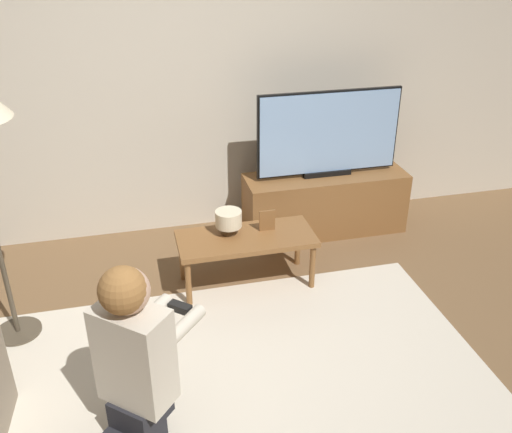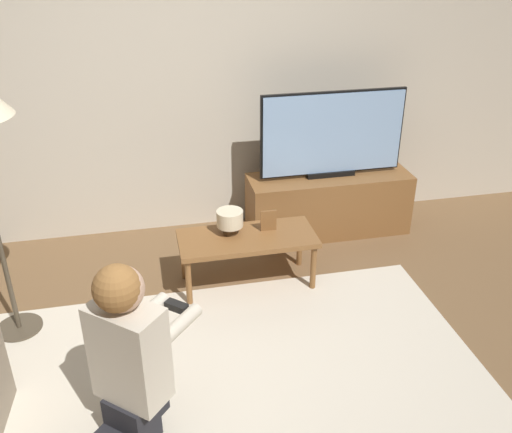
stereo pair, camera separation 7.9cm
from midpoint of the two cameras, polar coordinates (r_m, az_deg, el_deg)
The scene contains 9 objects.
ground_plane at distance 3.30m, azimuth -3.78°, elevation -16.40°, with size 10.00×10.00×0.00m, color brown.
wall_back at distance 4.40m, azimuth -8.98°, elevation 14.34°, with size 10.00×0.06×2.60m.
rug at distance 3.29m, azimuth -3.78°, elevation -16.30°, with size 2.97×1.81×0.02m.
tv_stand at distance 4.64m, azimuth 6.40°, elevation 1.35°, with size 1.29×0.40×0.49m.
tv at distance 4.42m, azimuth 6.78°, elevation 8.22°, with size 1.13×0.08×0.67m.
coffee_table at distance 3.88m, azimuth -1.58°, elevation -2.56°, with size 0.93×0.41×0.38m.
person_kneeling at distance 2.74m, azimuth -13.07°, elevation -13.47°, with size 0.69×0.73×0.98m.
picture_frame at distance 3.89m, azimuth 0.54°, elevation -0.40°, with size 0.11×0.01×0.15m.
table_lamp at distance 3.84m, azimuth -3.35°, elevation -0.38°, with size 0.18×0.18×0.17m.
Camera 1 is at (-0.40, -2.34, 2.29)m, focal length 40.00 mm.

